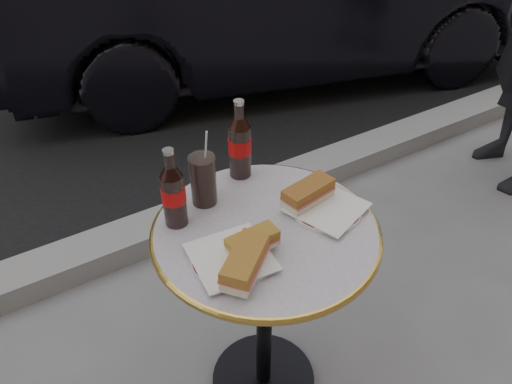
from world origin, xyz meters
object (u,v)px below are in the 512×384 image
cola_glass (203,180)px  plate_left (231,259)px  cola_bottle_left (173,188)px  cola_bottle_right (240,139)px  plate_right (327,209)px  bistro_table (264,315)px

cola_glass → plate_left: bearing=-101.9°
cola_bottle_left → cola_bottle_right: (0.26, 0.11, 0.01)m
plate_right → cola_bottle_left: 0.43m
plate_left → cola_glass: cola_glass is taller
bistro_table → cola_glass: cola_glass is taller
plate_right → cola_glass: cola_glass is taller
bistro_table → cola_bottle_right: bearing=75.1°
plate_left → plate_right: 0.32m
plate_right → plate_left: bearing=-174.6°
plate_left → plate_right: size_ratio=1.02×
plate_left → cola_glass: 0.26m
cola_bottle_right → cola_glass: 0.17m
cola_glass → bistro_table: bearing=-64.8°
bistro_table → plate_left: bearing=-157.1°
bistro_table → plate_left: (-0.14, -0.06, 0.37)m
plate_left → cola_bottle_right: bearing=56.3°
plate_right → bistro_table: bearing=171.1°
bistro_table → cola_bottle_left: 0.54m
plate_right → cola_bottle_right: (-0.12, 0.28, 0.12)m
cola_bottle_right → cola_bottle_left: bearing=-158.0°
plate_left → cola_bottle_left: cola_bottle_left is taller
plate_right → cola_bottle_left: size_ratio=0.84×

